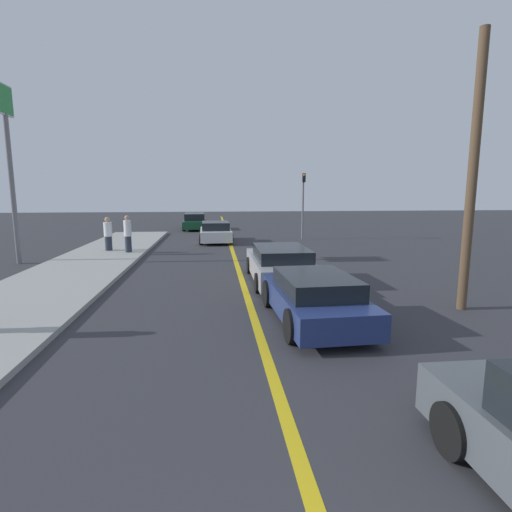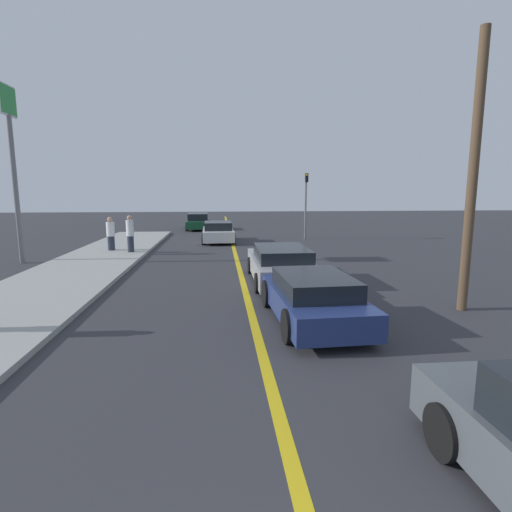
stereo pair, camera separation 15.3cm
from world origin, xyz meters
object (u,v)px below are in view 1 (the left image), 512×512
car_ahead_center (314,297)px  pedestrian_mid_group (128,234)px  roadside_sign (8,141)px  utility_pole (472,175)px  traffic_light (303,199)px  pedestrian_far_standing (108,234)px  car_parked_left_lot (216,232)px  car_oncoming_far (195,221)px  car_far_distant (280,264)px

car_ahead_center → pedestrian_mid_group: bearing=118.4°
roadside_sign → pedestrian_mid_group: bearing=24.7°
car_ahead_center → utility_pole: bearing=5.3°
traffic_light → roadside_sign: bearing=-152.3°
pedestrian_far_standing → traffic_light: 11.98m
pedestrian_far_standing → roadside_sign: size_ratio=0.23×
car_ahead_center → car_parked_left_lot: 15.45m
car_parked_left_lot → car_oncoming_far: size_ratio=0.85×
pedestrian_mid_group → roadside_sign: size_ratio=0.24×
car_ahead_center → car_far_distant: size_ratio=0.90×
car_ahead_center → roadside_sign: size_ratio=0.59×
car_parked_left_lot → traffic_light: size_ratio=0.99×
car_oncoming_far → roadside_sign: roadside_sign is taller
car_far_distant → car_parked_left_lot: (-2.13, 11.06, 0.00)m
car_parked_left_lot → car_oncoming_far: (-1.62, 8.42, 0.03)m
car_oncoming_far → pedestrian_mid_group: pedestrian_mid_group is taller
pedestrian_mid_group → pedestrian_far_standing: pedestrian_mid_group is taller
pedestrian_far_standing → traffic_light: bearing=23.4°
pedestrian_far_standing → utility_pole: bearing=-42.9°
car_far_distant → car_parked_left_lot: bearing=101.0°
car_oncoming_far → car_far_distant: bearing=-81.0°
car_ahead_center → traffic_light: (3.34, 16.15, 1.96)m
car_oncoming_far → pedestrian_far_standing: size_ratio=2.90×
car_ahead_center → car_oncoming_far: car_oncoming_far is taller
pedestrian_far_standing → pedestrian_mid_group: bearing=-32.2°
car_parked_left_lot → utility_pole: (6.35, -14.71, 2.85)m
car_ahead_center → car_far_distant: car_far_distant is taller
car_ahead_center → pedestrian_far_standing: bearing=120.8°
car_ahead_center → pedestrian_far_standing: pedestrian_far_standing is taller
traffic_light → pedestrian_mid_group: bearing=-151.1°
pedestrian_mid_group → roadside_sign: (-4.17, -1.92, 4.03)m
car_oncoming_far → traffic_light: size_ratio=1.16×
car_ahead_center → car_oncoming_far: (-3.85, 23.71, 0.04)m
car_ahead_center → utility_pole: utility_pole is taller
pedestrian_mid_group → car_parked_left_lot: bearing=47.1°
pedestrian_mid_group → car_ahead_center: bearing=-59.0°
car_oncoming_far → utility_pole: 24.63m
pedestrian_far_standing → car_ahead_center: bearing=-56.5°
pedestrian_far_standing → traffic_light: traffic_light is taller
car_oncoming_far → pedestrian_far_standing: bearing=-108.7°
car_far_distant → pedestrian_far_standing: bearing=136.1°
pedestrian_mid_group → pedestrian_far_standing: size_ratio=1.07×
car_ahead_center → roadside_sign: bearing=137.7°
car_oncoming_far → car_parked_left_lot: bearing=-81.0°
car_parked_left_lot → pedestrian_far_standing: bearing=-145.4°
car_far_distant → car_oncoming_far: (-3.75, 19.48, 0.03)m
car_oncoming_far → pedestrian_mid_group: size_ratio=2.71×
pedestrian_far_standing → utility_pole: size_ratio=0.24×
roadside_sign → utility_pole: bearing=-29.2°
traffic_light → utility_pole: 15.62m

